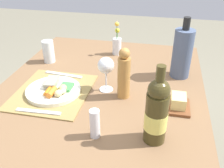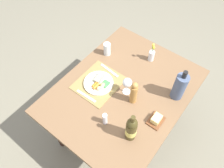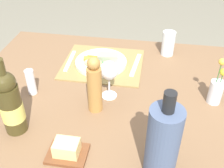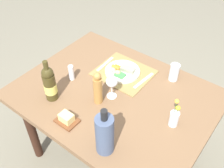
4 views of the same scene
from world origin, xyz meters
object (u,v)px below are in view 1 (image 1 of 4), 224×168
object	(u,v)px
dining_table	(100,105)
dinner_plate	(54,90)
fork	(64,74)
butter_dish	(178,103)
cooler_bottle	(182,53)
water_tumbler	(49,53)
knife	(38,112)
wine_glass	(106,67)
salt_shaker	(95,124)
wine_bottle	(157,112)
pepper_mill	(124,74)
flower_vase	(117,44)

from	to	relation	value
dining_table	dinner_plate	xyz separation A→B (m)	(0.08, -0.19, 0.11)
dinner_plate	fork	bearing A→B (deg)	-173.00
butter_dish	dining_table	bearing A→B (deg)	-102.59
cooler_bottle	water_tumbler	bearing A→B (deg)	-91.65
dining_table	knife	xyz separation A→B (m)	(0.24, -0.20, 0.10)
water_tumbler	wine_glass	xyz separation A→B (m)	(0.24, 0.39, 0.07)
dining_table	salt_shaker	bearing A→B (deg)	11.58
dining_table	wine_bottle	size ratio (longest dim) A/B	4.31
fork	wine_glass	distance (m)	0.29
cooler_bottle	butter_dish	xyz separation A→B (m)	(0.29, -0.01, -0.10)
dining_table	cooler_bottle	bearing A→B (deg)	120.12
dining_table	fork	world-z (taller)	fork
fork	water_tumbler	distance (m)	0.21
wine_bottle	dining_table	bearing A→B (deg)	-137.05
pepper_mill	water_tumbler	xyz separation A→B (m)	(-0.27, -0.48, -0.06)
dining_table	dinner_plate	size ratio (longest dim) A/B	5.07
dinner_plate	salt_shaker	size ratio (longest dim) A/B	2.20
dinner_plate	water_tumbler	world-z (taller)	water_tumbler
cooler_bottle	wine_bottle	xyz separation A→B (m)	(0.51, -0.10, -0.01)
fork	dining_table	bearing A→B (deg)	73.83
cooler_bottle	wine_glass	bearing A→B (deg)	-57.55
knife	salt_shaker	world-z (taller)	salt_shaker
knife	fork	bearing A→B (deg)	-179.66
fork	flower_vase	distance (m)	0.41
cooler_bottle	pepper_mill	bearing A→B (deg)	-44.55
salt_shaker	pepper_mill	bearing A→B (deg)	169.12
fork	cooler_bottle	distance (m)	0.61
water_tumbler	fork	bearing A→B (deg)	43.89
dining_table	pepper_mill	world-z (taller)	pepper_mill
knife	water_tumbler	xyz separation A→B (m)	(-0.47, -0.16, 0.05)
fork	pepper_mill	distance (m)	0.37
knife	wine_glass	distance (m)	0.35
cooler_bottle	flower_vase	world-z (taller)	cooler_bottle
pepper_mill	wine_bottle	world-z (taller)	wine_bottle
water_tumbler	wine_glass	distance (m)	0.46
flower_vase	salt_shaker	bearing A→B (deg)	4.84
knife	salt_shaker	size ratio (longest dim) A/B	1.69
dinner_plate	knife	bearing A→B (deg)	-1.34
butter_dish	water_tumbler	distance (m)	0.79
flower_vase	water_tumbler	size ratio (longest dim) A/B	1.62
fork	wine_bottle	bearing A→B (deg)	57.85
dining_table	salt_shaker	xyz separation A→B (m)	(0.32, 0.07, 0.15)
dinner_plate	cooler_bottle	bearing A→B (deg)	117.68
wine_glass	water_tumbler	bearing A→B (deg)	-121.20
dinner_plate	wine_bottle	xyz separation A→B (m)	(0.21, 0.47, 0.10)
knife	cooler_bottle	xyz separation A→B (m)	(-0.45, 0.57, 0.12)
dining_table	wine_glass	world-z (taller)	wine_glass
dining_table	butter_dish	size ratio (longest dim) A/B	9.71
knife	cooler_bottle	world-z (taller)	cooler_bottle
dining_table	salt_shaker	distance (m)	0.36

